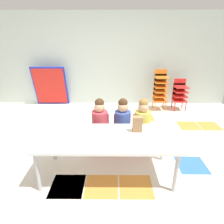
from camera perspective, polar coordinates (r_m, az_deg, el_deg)
The scene contains 13 objects.
ground_plane at distance 3.40m, azimuth -2.14°, elevation -11.00°, with size 6.59×4.84×0.02m.
back_wall at distance 5.30m, azimuth -1.24°, elevation 15.23°, with size 6.59×0.10×2.41m, color #B2C1B7.
craft_table at distance 2.56m, azimuth -1.44°, elevation -8.30°, with size 1.86×0.78×0.60m.
seated_child_near_camera at distance 3.11m, azimuth -3.65°, elevation -2.41°, with size 0.32×0.31×0.92m.
seated_child_middle_seat at distance 3.11m, azimuth 3.20°, elevation -2.44°, with size 0.32×0.32×0.92m.
seated_child_far_right at distance 3.14m, azimuth 9.14°, elevation -2.43°, with size 0.32×0.32×0.92m.
kid_chair_orange_stack at distance 5.07m, azimuth 14.31°, elevation 7.02°, with size 0.32×0.30×1.04m.
kid_chair_red_stack at distance 5.25m, azimuth 19.67°, elevation 5.53°, with size 0.32×0.30×0.80m.
folded_activity_table at distance 5.51m, azimuth -18.01°, elevation 7.36°, with size 0.90×0.29×1.09m.
paper_bag_brown at distance 2.64m, azimuth 7.63°, elevation -3.62°, with size 0.13×0.09×0.22m, color #9E754C.
paper_plate_near_edge at distance 2.60m, azimuth -2.31°, elevation -6.54°, with size 0.18×0.18×0.01m, color white.
paper_plate_center_table at distance 2.58m, azimuth -6.99°, elevation -6.86°, with size 0.18×0.18×0.01m, color white.
donut_powdered_on_plate at distance 2.59m, azimuth -2.32°, elevation -6.13°, with size 0.12×0.12×0.03m, color white.
Camera 1 is at (0.15, -2.84, 1.85)m, focal length 30.47 mm.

